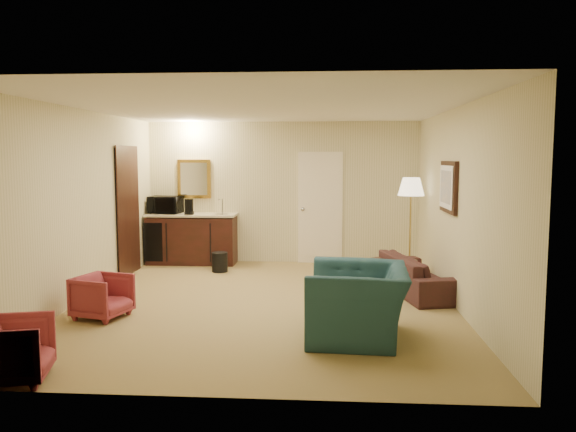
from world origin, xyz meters
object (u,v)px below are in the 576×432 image
rose_chair_near (102,294)px  waste_bin (220,262)px  teal_armchair (358,290)px  floor_lamp (410,226)px  microwave (165,203)px  sofa (418,268)px  wetbar_cabinet (192,239)px  rose_chair_far (12,347)px  coffee_maker (189,207)px  coffee_table (392,274)px

rose_chair_near → waste_bin: 2.98m
teal_armchair → rose_chair_near: teal_armchair is taller
floor_lamp → microwave: floor_lamp is taller
sofa → floor_lamp: 1.32m
wetbar_cabinet → rose_chair_near: bearing=-94.0°
wetbar_cabinet → rose_chair_far: 5.53m
teal_armchair → coffee_maker: bearing=-140.8°
wetbar_cabinet → sofa: size_ratio=0.90×
wetbar_cabinet → coffee_maker: bearing=-96.5°
sofa → rose_chair_far: bearing=117.9°
wetbar_cabinet → waste_bin: size_ratio=4.88×
wetbar_cabinet → teal_armchair: bearing=-55.6°
rose_chair_far → coffee_maker: coffee_maker is taller
sofa → coffee_maker: bearing=50.6°
wetbar_cabinet → microwave: size_ratio=2.86×
wetbar_cabinet → microwave: 0.82m
floor_lamp → teal_armchair: bearing=-107.3°
wetbar_cabinet → floor_lamp: floor_lamp is taller
wetbar_cabinet → microwave: microwave is taller
waste_bin → rose_chair_near: bearing=-107.6°
teal_armchair → coffee_maker: coffee_maker is taller
teal_armchair → waste_bin: size_ratio=3.56×
sofa → teal_armchair: size_ratio=1.52×
teal_armchair → coffee_table: teal_armchair is taller
rose_chair_near → coffee_maker: size_ratio=2.08×
sofa → rose_chair_near: size_ratio=3.12×
rose_chair_far → coffee_maker: 5.46m
floor_lamp → waste_bin: size_ratio=4.85×
coffee_maker → microwave: bearing=146.4°
coffee_maker → rose_chair_near: bearing=-108.7°
teal_armchair → floor_lamp: floor_lamp is taller
floor_lamp → rose_chair_far: bearing=-130.7°
rose_chair_near → rose_chair_far: 1.97m
wetbar_cabinet → coffee_table: (3.45, -1.72, -0.24)m
teal_armchair → floor_lamp: 3.52m
coffee_table → floor_lamp: floor_lamp is taller
waste_bin → coffee_maker: coffee_maker is taller
wetbar_cabinet → waste_bin: 1.01m
sofa → rose_chair_near: bearing=98.0°
coffee_table → teal_armchair: bearing=-105.1°
waste_bin → coffee_maker: 1.26m
coffee_maker → sofa: bearing=-40.9°
microwave → coffee_maker: bearing=-11.5°
waste_bin → coffee_table: bearing=-19.7°
waste_bin → microwave: size_ratio=0.59×
floor_lamp → coffee_maker: bearing=170.7°
teal_armchair → rose_chair_near: 3.11m
teal_armchair → rose_chair_far: bearing=-61.2°
rose_chair_near → floor_lamp: size_ratio=0.36×
teal_armchair → sofa: bearing=159.0°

